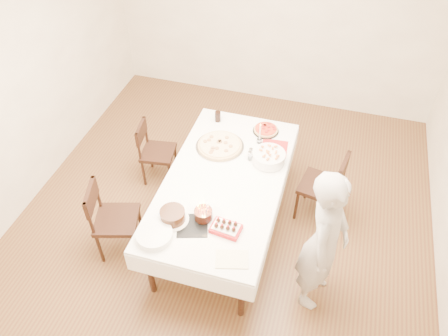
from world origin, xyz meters
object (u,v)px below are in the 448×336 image
(pizza_pepperoni, at_px, (266,130))
(strawberry_box, at_px, (226,228))
(pasta_bowl, at_px, (269,157))
(birthday_cake, at_px, (203,212))
(cola_glass, at_px, (218,117))
(chair_left_savory, at_px, (158,153))
(layer_cake, at_px, (173,216))
(chair_right_savory, at_px, (320,186))
(pizza_white, at_px, (220,145))
(chair_left_dessert, at_px, (117,220))
(person, at_px, (324,242))
(dining_table, at_px, (224,205))
(taper_candle, at_px, (260,133))

(pizza_pepperoni, distance_m, strawberry_box, 1.46)
(pasta_bowl, bearing_deg, birthday_cake, -114.11)
(cola_glass, bearing_deg, chair_left_savory, -151.58)
(pizza_pepperoni, bearing_deg, layer_cake, -109.76)
(chair_right_savory, relative_size, pizza_white, 1.71)
(chair_left_dessert, xyz_separation_m, person, (1.99, 0.04, 0.34))
(cola_glass, height_order, birthday_cake, birthday_cake)
(dining_table, xyz_separation_m, strawberry_box, (0.19, -0.60, 0.41))
(chair_left_savory, distance_m, pizza_pepperoni, 1.30)
(strawberry_box, bearing_deg, pizza_pepperoni, 88.49)
(chair_left_dessert, xyz_separation_m, pizza_pepperoni, (1.18, 1.41, 0.33))
(cola_glass, bearing_deg, pasta_bowl, -35.92)
(pizza_pepperoni, xyz_separation_m, taper_candle, (-0.03, -0.21, 0.11))
(chair_left_dessert, xyz_separation_m, pasta_bowl, (1.32, 0.93, 0.37))
(person, bearing_deg, chair_left_savory, 70.96)
(chair_left_dessert, relative_size, pizza_pepperoni, 3.09)
(chair_left_savory, distance_m, strawberry_box, 1.68)
(chair_left_savory, bearing_deg, pizza_pepperoni, -173.68)
(chair_left_dessert, relative_size, pizza_white, 1.72)
(person, bearing_deg, pizza_white, 60.18)
(pizza_white, bearing_deg, person, -38.55)
(taper_candle, xyz_separation_m, birthday_cake, (-0.25, -1.18, -0.04))
(person, distance_m, layer_cake, 1.34)
(pasta_bowl, bearing_deg, chair_right_savory, 11.48)
(birthday_cake, relative_size, strawberry_box, 0.63)
(pasta_bowl, bearing_deg, dining_table, -134.15)
(chair_right_savory, relative_size, strawberry_box, 3.37)
(pizza_pepperoni, relative_size, strawberry_box, 1.09)
(person, xyz_separation_m, pasta_bowl, (-0.68, 0.89, 0.03))
(cola_glass, bearing_deg, strawberry_box, -70.43)
(taper_candle, bearing_deg, cola_glass, 156.49)
(cola_glass, xyz_separation_m, birthday_cake, (0.30, -1.41, 0.03))
(layer_cake, xyz_separation_m, birthday_cake, (0.26, 0.09, 0.03))
(pasta_bowl, height_order, layer_cake, same)
(cola_glass, xyz_separation_m, strawberry_box, (0.53, -1.49, -0.03))
(pizza_pepperoni, bearing_deg, person, -59.44)
(pizza_white, height_order, pizza_pepperoni, same)
(taper_candle, xyz_separation_m, strawberry_box, (-0.01, -1.25, -0.10))
(birthday_cake, bearing_deg, dining_table, 85.82)
(chair_right_savory, height_order, pizza_white, chair_right_savory)
(person, height_order, birthday_cake, person)
(chair_right_savory, height_order, person, person)
(chair_right_savory, relative_size, taper_candle, 3.38)
(pizza_pepperoni, bearing_deg, birthday_cake, -101.11)
(chair_left_dessert, bearing_deg, pizza_white, -143.51)
(pizza_pepperoni, bearing_deg, pasta_bowl, -74.35)
(pizza_white, xyz_separation_m, birthday_cake, (0.14, -0.99, 0.07))
(chair_left_dessert, bearing_deg, layer_cake, 157.82)
(pasta_bowl, xyz_separation_m, taper_candle, (-0.16, 0.27, 0.07))
(chair_right_savory, xyz_separation_m, person, (0.11, -1.01, 0.34))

